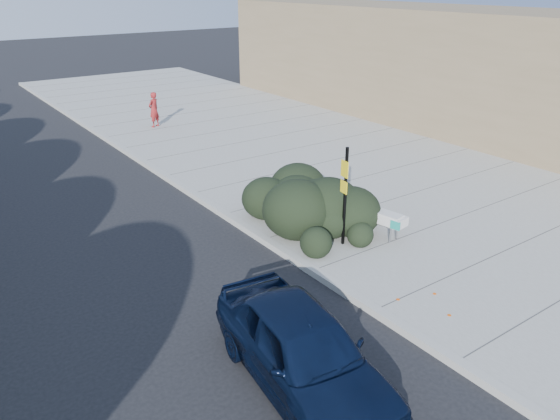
{
  "coord_description": "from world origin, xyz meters",
  "views": [
    {
      "loc": [
        -7.09,
        -8.48,
        6.35
      ],
      "look_at": [
        0.22,
        1.7,
        1.0
      ],
      "focal_mm": 35.0,
      "sensor_mm": 36.0,
      "label": 1
    }
  ],
  "objects_px": {
    "sign_post": "(345,191)",
    "sedan_navy": "(303,349)",
    "bike_rack": "(281,212)",
    "pedestrian": "(154,110)",
    "bench": "(366,212)"
  },
  "relations": [
    {
      "from": "bench",
      "to": "sedan_navy",
      "type": "bearing_deg",
      "value": -154.14
    },
    {
      "from": "sign_post",
      "to": "sedan_navy",
      "type": "relative_size",
      "value": 0.6
    },
    {
      "from": "bike_rack",
      "to": "sedan_navy",
      "type": "height_order",
      "value": "sedan_navy"
    },
    {
      "from": "sign_post",
      "to": "pedestrian",
      "type": "relative_size",
      "value": 1.63
    },
    {
      "from": "sign_post",
      "to": "sedan_navy",
      "type": "height_order",
      "value": "sign_post"
    },
    {
      "from": "sedan_navy",
      "to": "pedestrian",
      "type": "xyz_separation_m",
      "value": [
        4.91,
        17.15,
        0.21
      ]
    },
    {
      "from": "bike_rack",
      "to": "sedan_navy",
      "type": "relative_size",
      "value": 0.21
    },
    {
      "from": "bike_rack",
      "to": "pedestrian",
      "type": "height_order",
      "value": "pedestrian"
    },
    {
      "from": "sedan_navy",
      "to": "sign_post",
      "type": "bearing_deg",
      "value": 48.25
    },
    {
      "from": "bike_rack",
      "to": "pedestrian",
      "type": "distance_m",
      "value": 12.39
    },
    {
      "from": "bench",
      "to": "bike_rack",
      "type": "relative_size",
      "value": 2.68
    },
    {
      "from": "sign_post",
      "to": "sedan_navy",
      "type": "xyz_separation_m",
      "value": [
        -3.89,
        -3.36,
        -0.87
      ]
    },
    {
      "from": "bike_rack",
      "to": "sedan_navy",
      "type": "bearing_deg",
      "value": -133.95
    },
    {
      "from": "bench",
      "to": "pedestrian",
      "type": "bearing_deg",
      "value": 79.53
    },
    {
      "from": "bike_rack",
      "to": "bench",
      "type": "bearing_deg",
      "value": -47.33
    }
  ]
}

